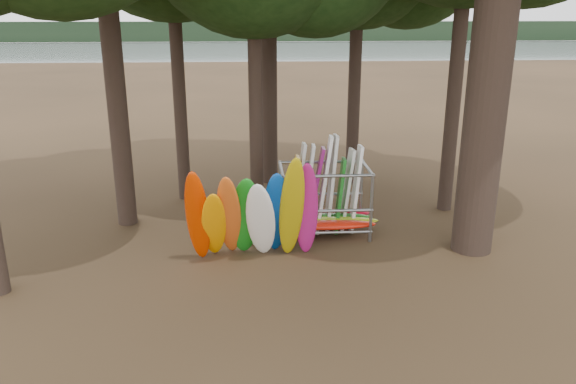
{
  "coord_description": "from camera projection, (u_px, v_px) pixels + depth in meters",
  "views": [
    {
      "loc": [
        -1.05,
        -13.48,
        6.28
      ],
      "look_at": [
        -0.05,
        1.5,
        1.4
      ],
      "focal_mm": 35.0,
      "sensor_mm": 36.0,
      "label": 1
    }
  ],
  "objects": [
    {
      "name": "far_shore",
      "position": [
        254.0,
        31.0,
        118.56
      ],
      "size": [
        160.0,
        4.0,
        4.0
      ],
      "primitive_type": "cube",
      "color": "black",
      "rests_on": "ground"
    },
    {
      "name": "ground",
      "position": [
        294.0,
        260.0,
        14.79
      ],
      "size": [
        120.0,
        120.0,
        0.0
      ],
      "primitive_type": "plane",
      "color": "#47331E",
      "rests_on": "ground"
    },
    {
      "name": "kayak_row",
      "position": [
        253.0,
        216.0,
        14.29
      ],
      "size": [
        3.44,
        1.95,
        3.08
      ],
      "color": "#CA2D00",
      "rests_on": "ground"
    },
    {
      "name": "lake",
      "position": [
        258.0,
        62.0,
        71.73
      ],
      "size": [
        160.0,
        160.0,
        0.0
      ],
      "primitive_type": "plane",
      "color": "gray",
      "rests_on": "ground"
    },
    {
      "name": "storage_rack",
      "position": [
        324.0,
        202.0,
        16.33
      ],
      "size": [
        3.19,
        1.5,
        2.9
      ],
      "color": "gray",
      "rests_on": "ground"
    }
  ]
}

